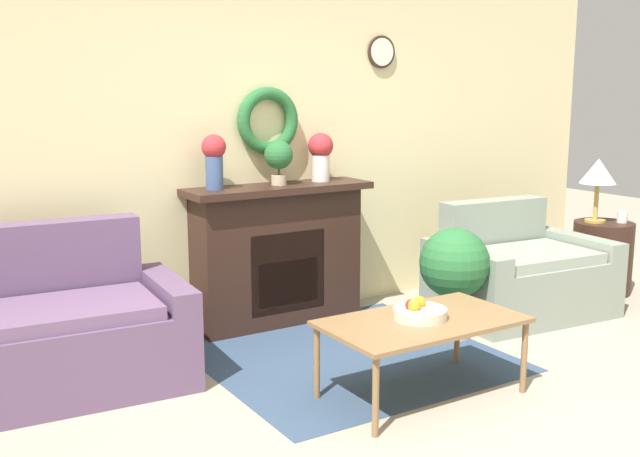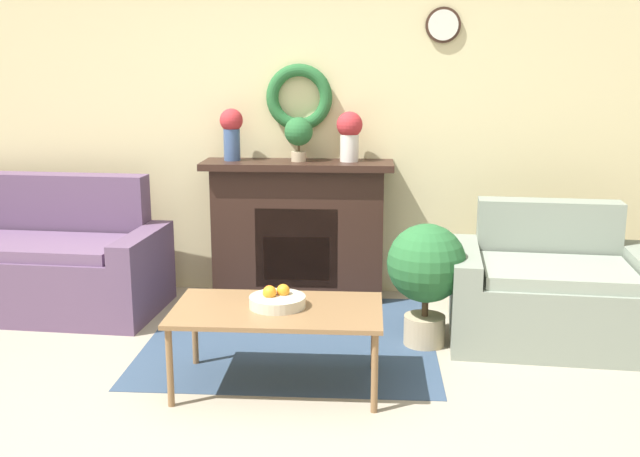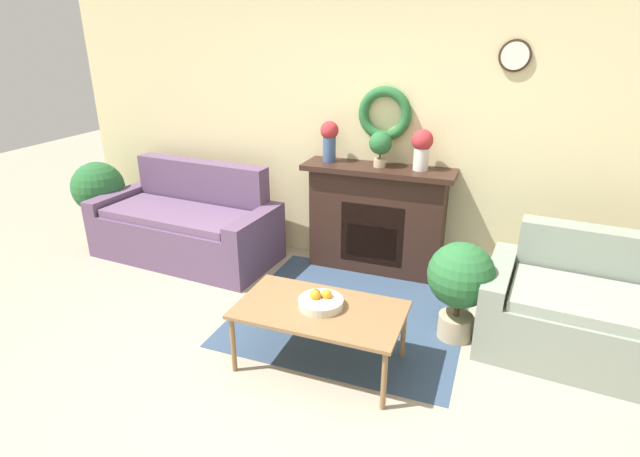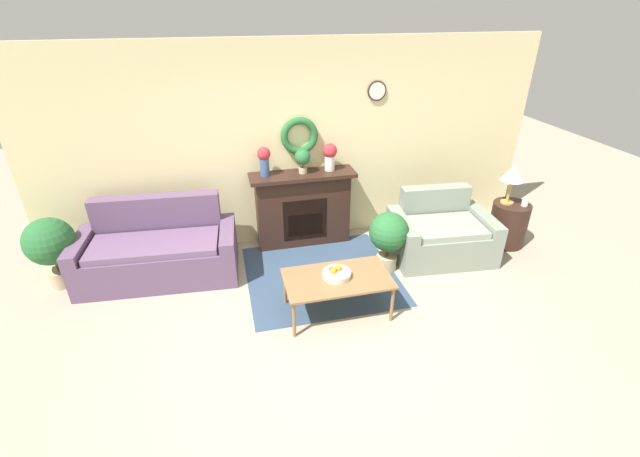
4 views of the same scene
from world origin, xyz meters
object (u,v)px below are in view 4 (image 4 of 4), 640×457
object	(u,v)px
vase_on_mantel_left	(264,159)
potted_plant_floor_by_couch	(50,244)
fireplace	(303,208)
potted_plant_on_mantel	(303,158)
table_lamp	(513,174)
vase_on_mantel_right	(330,155)
coffee_table	(337,280)
loveseat_right	(441,234)
side_table_by_loveseat	(508,224)
couch_left	(159,251)
mug	(525,203)
fruit_bowl	(336,273)
potted_plant_floor_by_loveseat	(389,235)

from	to	relation	value
vase_on_mantel_left	potted_plant_floor_by_couch	distance (m)	2.70
fireplace	potted_plant_on_mantel	bearing A→B (deg)	-61.37
potted_plant_on_mantel	vase_on_mantel_left	bearing A→B (deg)	177.71
table_lamp	vase_on_mantel_right	bearing A→B (deg)	163.52
vase_on_mantel_left	potted_plant_on_mantel	xyz separation A→B (m)	(0.50, -0.02, -0.02)
coffee_table	vase_on_mantel_right	distance (m)	1.87
loveseat_right	vase_on_mantel_right	distance (m)	1.82
fireplace	potted_plant_floor_by_couch	size ratio (longest dim) A/B	1.59
fireplace	potted_plant_floor_by_couch	world-z (taller)	fireplace
side_table_by_loveseat	vase_on_mantel_left	size ratio (longest dim) A/B	1.60
fireplace	vase_on_mantel_right	size ratio (longest dim) A/B	3.86
potted_plant_on_mantel	potted_plant_floor_by_couch	distance (m)	3.17
couch_left	side_table_by_loveseat	distance (m)	4.70
loveseat_right	potted_plant_floor_by_couch	size ratio (longest dim) A/B	1.53
fireplace	couch_left	xyz separation A→B (m)	(-1.91, -0.40, -0.20)
mug	vase_on_mantel_left	world-z (taller)	vase_on_mantel_left
vase_on_mantel_right	potted_plant_on_mantel	distance (m)	0.37
fruit_bowl	vase_on_mantel_left	size ratio (longest dim) A/B	0.81
couch_left	mug	size ratio (longest dim) A/B	20.41
potted_plant_floor_by_loveseat	potted_plant_on_mantel	bearing A→B (deg)	133.56
coffee_table	vase_on_mantel_right	world-z (taller)	vase_on_mantel_right
vase_on_mantel_left	vase_on_mantel_right	xyz separation A→B (m)	(0.87, 0.00, -0.01)
mug	potted_plant_floor_by_loveseat	bearing A→B (deg)	-176.49
fireplace	potted_plant_floor_by_loveseat	bearing A→B (deg)	-46.63
potted_plant_on_mantel	vase_on_mantel_right	bearing A→B (deg)	3.08
vase_on_mantel_left	potted_plant_floor_by_loveseat	size ratio (longest dim) A/B	0.49
fruit_bowl	potted_plant_floor_by_couch	size ratio (longest dim) A/B	0.35
coffee_table	side_table_by_loveseat	xyz separation A→B (m)	(2.74, 0.90, -0.11)
fireplace	couch_left	size ratio (longest dim) A/B	0.73
table_lamp	potted_plant_floor_by_couch	distance (m)	5.82
couch_left	side_table_by_loveseat	xyz separation A→B (m)	(4.68, -0.34, -0.02)
fireplace	loveseat_right	size ratio (longest dim) A/B	1.04
vase_on_mantel_left	potted_plant_on_mantel	bearing A→B (deg)	-2.29
mug	vase_on_mantel_left	distance (m)	3.54
couch_left	vase_on_mantel_right	bearing A→B (deg)	14.00
table_lamp	couch_left	bearing A→B (deg)	176.41
fireplace	vase_on_mantel_left	bearing A→B (deg)	179.35
vase_on_mantel_left	vase_on_mantel_right	bearing A→B (deg)	0.00
coffee_table	fruit_bowl	distance (m)	0.08
vase_on_mantel_right	potted_plant_on_mantel	world-z (taller)	vase_on_mantel_right
mug	potted_plant_on_mantel	distance (m)	3.05
potted_plant_floor_by_loveseat	loveseat_right	bearing A→B (deg)	11.62
coffee_table	table_lamp	size ratio (longest dim) A/B	2.10
fireplace	fruit_bowl	xyz separation A→B (m)	(0.03, -1.61, -0.03)
loveseat_right	vase_on_mantel_left	size ratio (longest dim) A/B	3.54
mug	potted_plant_floor_by_loveseat	size ratio (longest dim) A/B	0.12
fruit_bowl	mug	world-z (taller)	mug
couch_left	vase_on_mantel_right	xyz separation A→B (m)	(2.29, 0.40, 0.93)
loveseat_right	vase_on_mantel_right	xyz separation A→B (m)	(-1.34, 0.78, 0.95)
couch_left	loveseat_right	xyz separation A→B (m)	(3.63, -0.38, -0.02)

